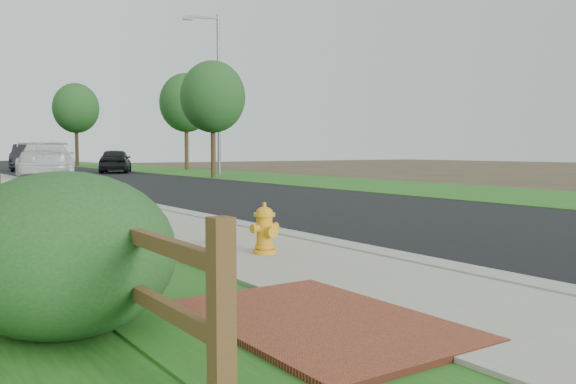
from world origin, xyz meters
TOP-DOWN VIEW (x-y plane):
  - ground at (0.00, 0.00)m, footprint 120.00×120.00m
  - road at (4.60, 35.00)m, footprint 8.00×90.00m
  - verge_far at (11.50, 35.00)m, footprint 6.00×90.00m
  - brick_patch at (-2.20, -1.00)m, footprint 1.60×2.40m
  - fire_hydrant at (-0.92, 1.87)m, footprint 0.43×0.35m
  - white_suv at (2.00, 27.13)m, footprint 4.13×6.68m
  - dark_car_mid at (7.20, 32.41)m, footprint 3.32×4.69m
  - dark_car_far at (3.42, 38.78)m, footprint 3.32×5.75m
  - streetlight at (11.35, 26.94)m, footprint 2.06×0.87m
  - shrub_a at (-3.90, 0.01)m, footprint 2.28×2.28m
  - tree_near_right at (9.00, 22.71)m, footprint 3.27×3.27m
  - tree_mid_right at (13.00, 34.60)m, footprint 3.73×3.73m
  - tree_far_right at (9.00, 47.82)m, footprint 3.80×3.80m

SIDE VIEW (x-z plane):
  - ground at x=0.00m, z-range 0.00..0.00m
  - road at x=4.60m, z-range 0.00..0.02m
  - verge_far at x=11.50m, z-range 0.00..0.04m
  - brick_patch at x=-2.20m, z-range 0.00..0.11m
  - fire_hydrant at x=-0.92m, z-range 0.07..0.74m
  - shrub_a at x=-3.90m, z-range 0.00..1.29m
  - dark_car_mid at x=7.20m, z-range 0.02..1.50m
  - dark_car_far at x=3.42m, z-range 0.02..1.81m
  - white_suv at x=2.00m, z-range 0.02..1.83m
  - tree_near_right at x=9.00m, z-range 1.13..7.01m
  - tree_mid_right at x=13.00m, z-range 1.31..8.07m
  - tree_far_right at x=9.00m, z-range 1.40..8.41m
  - streetlight at x=11.35m, z-range 0.61..9.80m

